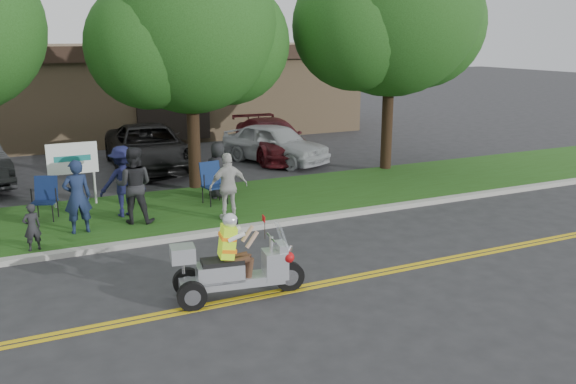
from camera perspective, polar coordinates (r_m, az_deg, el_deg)
name	(u,v)px	position (r m, az deg, el deg)	size (l,w,h in m)	color
ground	(285,279)	(11.43, -0.25, -8.16)	(120.00, 120.00, 0.00)	#28282B
centerline_near	(299,290)	(10.95, 1.06, -9.19)	(60.00, 0.10, 0.01)	gold
centerline_far	(295,287)	(11.08, 0.68, -8.89)	(60.00, 0.10, 0.01)	gold
curb	(229,230)	(14.06, -5.58, -3.58)	(60.00, 0.25, 0.12)	#A8A89E
grass_verge	(200,207)	(16.01, -8.23, -1.42)	(60.00, 4.00, 0.10)	#224A13
commercial_building	(150,88)	(29.35, -12.82, 9.44)	(18.00, 8.20, 4.00)	#9E7F5B
tree_mid	(191,34)	(17.52, -9.04, 14.41)	(5.88, 4.80, 7.05)	#332114
tree_right	(393,15)	(20.22, 9.76, 16.05)	(6.86, 5.60, 8.07)	#332114
business_sign	(73,162)	(16.52, -19.51, 2.67)	(1.25, 0.06, 1.75)	silver
trike_scooter	(233,268)	(10.53, -5.17, -7.13)	(2.32, 0.90, 1.52)	black
lawn_chair_a	(45,195)	(15.70, -21.76, -0.28)	(0.70, 0.71, 1.02)	black
lawn_chair_b	(212,180)	(16.07, -7.08, 1.11)	(0.65, 0.67, 1.08)	black
spectator_adult_left	(77,197)	(14.24, -19.12, -0.41)	(0.61, 0.40, 1.66)	#182545
spectator_adult_mid	(134,185)	(14.63, -14.21, 0.63)	(0.88, 0.68, 1.81)	black
spectator_adult_right	(228,186)	(14.53, -5.59, 0.53)	(0.95, 0.40, 1.62)	beige
spectator_chair_a	(123,181)	(15.27, -15.19, 0.98)	(1.12, 0.64, 1.73)	#16183F
spectator_chair_b	(218,170)	(16.53, -6.54, 2.05)	(0.75, 0.49, 1.53)	black
child_left	(32,227)	(13.49, -22.83, -3.05)	(0.36, 0.24, 0.99)	black
parked_car_mid	(148,147)	(21.05, -12.94, 4.09)	(2.45, 5.31, 1.48)	black
parked_car_right	(272,139)	(22.44, -1.51, 4.97)	(1.96, 4.81, 1.40)	#471015
parked_car_far_right	(275,143)	(21.56, -1.23, 4.59)	(1.66, 4.12, 1.40)	#ADB0B4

